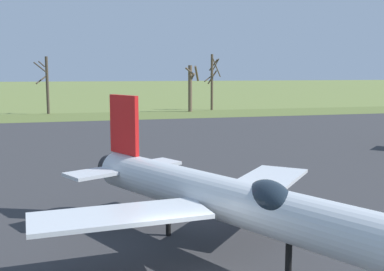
# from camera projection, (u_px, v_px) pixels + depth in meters

# --- Properties ---
(asphalt_apron) EXTENTS (88.54, 58.79, 0.05)m
(asphalt_apron) POSITION_uv_depth(u_px,v_px,m) (121.00, 169.00, 29.09)
(asphalt_apron) COLOR #333335
(asphalt_apron) RESTS_ON ground
(grass_verge_strip) EXTENTS (148.54, 12.00, 0.06)m
(grass_verge_strip) POSITION_uv_depth(u_px,v_px,m) (92.00, 117.00, 62.98)
(grass_verge_strip) COLOR #5C6B33
(grass_verge_strip) RESTS_ON ground
(jet_fighter_rear_center) EXTENTS (10.81, 13.92, 5.07)m
(jet_fighter_rear_center) POSITION_uv_depth(u_px,v_px,m) (228.00, 198.00, 14.63)
(jet_fighter_rear_center) COLOR silver
(jet_fighter_rear_center) RESTS_ON ground
(bare_tree_right_of_center) EXTENTS (1.96, 3.35, 8.14)m
(bare_tree_right_of_center) POSITION_uv_depth(u_px,v_px,m) (46.00, 83.00, 66.20)
(bare_tree_right_of_center) COLOR #42382D
(bare_tree_right_of_center) RESTS_ON ground
(bare_tree_far_right) EXTENTS (2.47, 2.27, 6.97)m
(bare_tree_far_right) POSITION_uv_depth(u_px,v_px,m) (191.00, 86.00, 70.14)
(bare_tree_far_right) COLOR brown
(bare_tree_far_right) RESTS_ON ground
(bare_tree_backdrop_extra) EXTENTS (2.49, 2.57, 8.73)m
(bare_tree_backdrop_extra) POSITION_uv_depth(u_px,v_px,m) (212.00, 79.00, 73.72)
(bare_tree_backdrop_extra) COLOR brown
(bare_tree_backdrop_extra) RESTS_ON ground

